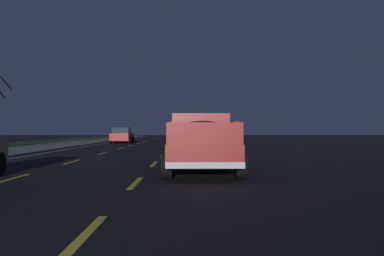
{
  "coord_description": "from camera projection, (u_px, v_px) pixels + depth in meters",
  "views": [
    {
      "loc": [
        -2.38,
        -3.06,
        1.35
      ],
      "look_at": [
        13.66,
        -3.24,
        1.41
      ],
      "focal_mm": 39.42,
      "sensor_mm": 36.0,
      "label": 1
    }
  ],
  "objects": [
    {
      "name": "sidewalk_shoulder",
      "position": [
        36.0,
        148.0,
        29.25
      ],
      "size": [
        108.0,
        4.0,
        0.12
      ],
      "primitive_type": "cube",
      "color": "slate",
      "rests_on": "ground"
    },
    {
      "name": "ground",
      "position": [
        144.0,
        149.0,
        29.34
      ],
      "size": [
        144.0,
        144.0,
        0.0
      ],
      "primitive_type": "plane",
      "color": "black"
    },
    {
      "name": "pickup_truck",
      "position": [
        201.0,
        141.0,
        13.31
      ],
      "size": [
        5.43,
        2.29,
        1.87
      ],
      "color": "maroon",
      "rests_on": "ground"
    },
    {
      "name": "sedan_red",
      "position": [
        122.0,
        135.0,
        41.76
      ],
      "size": [
        4.43,
        2.07,
        1.54
      ],
      "color": "maroon",
      "rests_on": "ground"
    },
    {
      "name": "lane_markings",
      "position": [
        109.0,
        147.0,
        32.69
      ],
      "size": [
        109.18,
        7.04,
        0.01
      ],
      "color": "yellow",
      "rests_on": "ground"
    }
  ]
}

